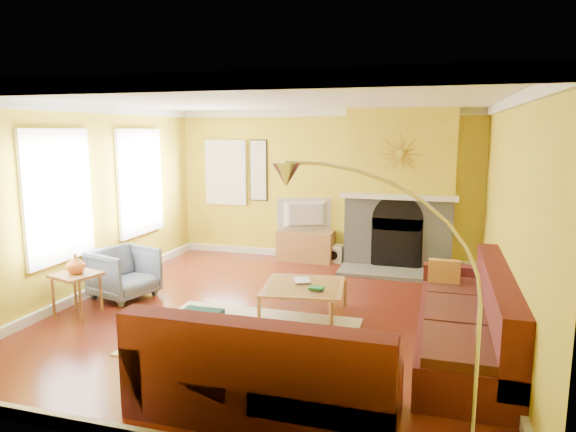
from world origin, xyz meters
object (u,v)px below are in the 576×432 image
(armchair, at_px, (124,273))
(side_table, at_px, (78,294))
(coffee_table, at_px, (304,300))
(arc_lamp, at_px, (385,328))
(media_console, at_px, (306,246))
(sectional_sofa, at_px, (350,312))

(armchair, distance_m, side_table, 0.80)
(coffee_table, distance_m, arc_lamp, 3.25)
(media_console, distance_m, armchair, 3.35)
(side_table, bearing_deg, media_console, 59.32)
(coffee_table, xyz_separation_m, side_table, (-2.76, -0.84, 0.08))
(arc_lamp, bearing_deg, coffee_table, 114.43)
(coffee_table, relative_size, media_console, 1.00)
(armchair, bearing_deg, sectional_sofa, -88.12)
(media_console, bearing_deg, armchair, -125.17)
(side_table, bearing_deg, armchair, 78.45)
(sectional_sofa, relative_size, armchair, 4.56)
(sectional_sofa, distance_m, side_table, 3.53)
(coffee_table, xyz_separation_m, armchair, (-2.60, -0.05, 0.16))
(media_console, height_order, arc_lamp, arc_lamp)
(armchair, height_order, side_table, armchair)
(coffee_table, relative_size, arc_lamp, 0.47)
(media_console, height_order, armchair, armchair)
(sectional_sofa, height_order, side_table, sectional_sofa)
(arc_lamp, bearing_deg, sectional_sofa, 105.85)
(coffee_table, bearing_deg, armchair, -178.86)
(media_console, distance_m, side_table, 4.10)
(side_table, height_order, arc_lamp, arc_lamp)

